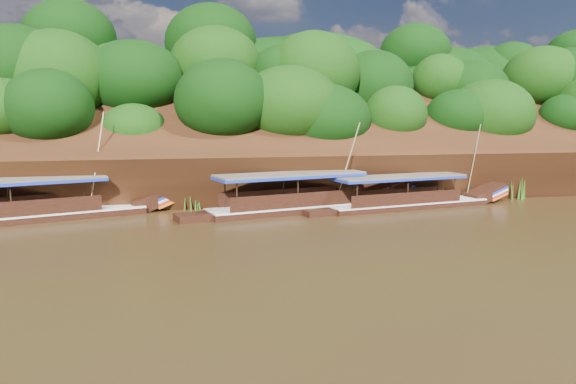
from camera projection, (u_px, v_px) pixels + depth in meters
name	position (u px, v px, depth m)	size (l,w,h in m)	color
ground	(298.00, 235.00, 31.07)	(160.00, 160.00, 0.00)	black
riverbank	(243.00, 165.00, 52.82)	(120.00, 30.06, 19.40)	black
boat_0	(417.00, 200.00, 40.24)	(14.74, 4.70, 6.40)	black
boat_1	(312.00, 202.00, 38.80)	(15.73, 5.88, 6.60)	black
boat_2	(41.00, 211.00, 35.43)	(16.94, 7.63, 7.32)	black
reeds	(222.00, 197.00, 39.47)	(49.11, 2.30, 1.99)	#2C5B16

